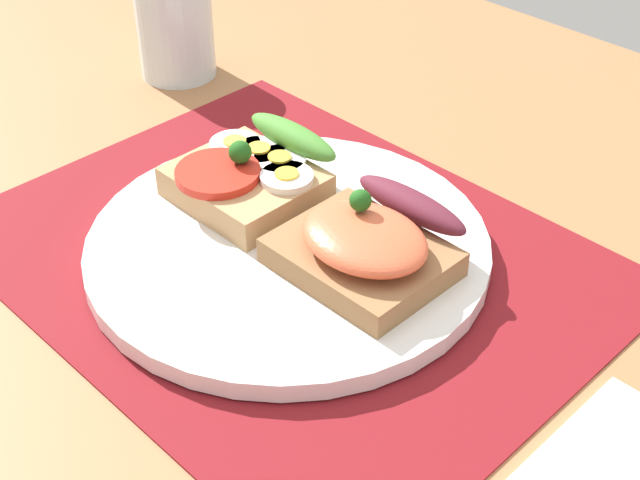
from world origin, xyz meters
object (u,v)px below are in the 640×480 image
(plate, at_px, (288,247))
(sandwich_salmon, at_px, (368,243))
(drinking_glass, at_px, (175,26))
(sandwich_egg_tomato, at_px, (252,174))

(plate, distance_m, sandwich_salmon, 0.06)
(sandwich_salmon, height_order, drinking_glass, drinking_glass)
(plate, xyz_separation_m, sandwich_egg_tomato, (-0.06, 0.02, 0.02))
(sandwich_egg_tomato, distance_m, drinking_glass, 0.23)
(sandwich_egg_tomato, distance_m, sandwich_salmon, 0.11)
(drinking_glass, bearing_deg, plate, -23.55)
(plate, xyz_separation_m, sandwich_salmon, (0.06, 0.02, 0.02))
(drinking_glass, bearing_deg, sandwich_egg_tomato, -24.85)
(plate, bearing_deg, sandwich_egg_tomato, 161.64)
(sandwich_egg_tomato, bearing_deg, plate, -18.36)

